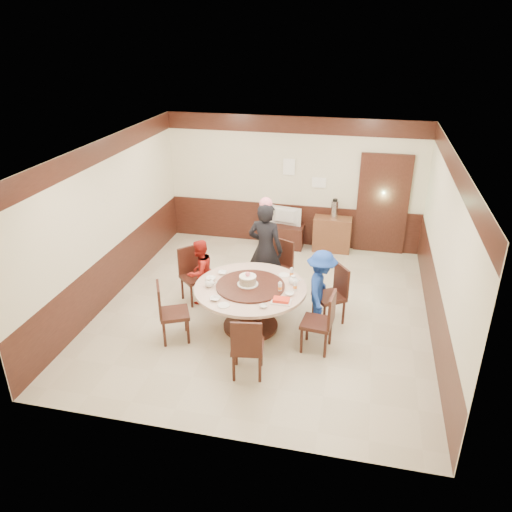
% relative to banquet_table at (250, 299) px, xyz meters
% --- Properties ---
extents(room, '(6.00, 6.04, 2.84)m').
position_rel_banquet_table_xyz_m(room, '(0.11, 0.60, 0.55)').
color(room, beige).
rests_on(room, ground).
extents(banquet_table, '(1.77, 1.77, 0.78)m').
position_rel_banquet_table_xyz_m(banquet_table, '(0.00, 0.00, 0.00)').
color(banquet_table, '#351710').
rests_on(banquet_table, ground).
extents(chair_0, '(0.62, 0.61, 0.97)m').
position_rel_banquet_table_xyz_m(chair_0, '(1.23, 0.49, -0.23)').
color(chair_0, '#351710').
rests_on(chair_0, ground).
extents(chair_1, '(0.58, 0.59, 0.97)m').
position_rel_banquet_table_xyz_m(chair_1, '(0.20, 1.29, -0.23)').
color(chair_1, '#351710').
rests_on(chair_1, ground).
extents(chair_2, '(0.62, 0.62, 0.97)m').
position_rel_banquet_table_xyz_m(chair_2, '(-1.17, 0.66, -0.23)').
color(chair_2, '#351710').
rests_on(chair_2, ground).
extents(chair_3, '(0.59, 0.59, 0.97)m').
position_rel_banquet_table_xyz_m(chair_3, '(-1.09, -0.58, -0.23)').
color(chair_3, '#351710').
rests_on(chair_3, ground).
extents(chair_4, '(0.50, 0.51, 0.97)m').
position_rel_banquet_table_xyz_m(chair_4, '(0.24, -1.18, -0.23)').
color(chair_4, '#351710').
rests_on(chair_4, ground).
extents(chair_5, '(0.49, 0.49, 0.97)m').
position_rel_banquet_table_xyz_m(chair_5, '(1.12, -0.35, -0.23)').
color(chair_5, '#351710').
rests_on(chair_5, ground).
extents(person_standing, '(0.70, 0.52, 1.76)m').
position_rel_banquet_table_xyz_m(person_standing, '(0.00, 1.15, 0.34)').
color(person_standing, black).
rests_on(person_standing, ground).
extents(person_red, '(0.63, 0.70, 1.17)m').
position_rel_banquet_table_xyz_m(person_red, '(-1.05, 0.63, 0.05)').
color(person_red, '#A31C15').
rests_on(person_red, ground).
extents(person_blue, '(0.51, 0.86, 1.31)m').
position_rel_banquet_table_xyz_m(person_blue, '(1.07, 0.34, 0.12)').
color(person_blue, '#183B9D').
rests_on(person_blue, ground).
extents(birthday_cake, '(0.33, 0.33, 0.22)m').
position_rel_banquet_table_xyz_m(birthday_cake, '(-0.05, 0.01, 0.32)').
color(birthday_cake, white).
rests_on(birthday_cake, banquet_table).
extents(teapot_left, '(0.17, 0.15, 0.13)m').
position_rel_banquet_table_xyz_m(teapot_left, '(-0.63, -0.14, 0.28)').
color(teapot_left, white).
rests_on(teapot_left, banquet_table).
extents(teapot_right, '(0.17, 0.15, 0.13)m').
position_rel_banquet_table_xyz_m(teapot_right, '(0.64, 0.24, 0.28)').
color(teapot_right, white).
rests_on(teapot_right, banquet_table).
extents(bowl_0, '(0.15, 0.15, 0.04)m').
position_rel_banquet_table_xyz_m(bowl_0, '(-0.55, 0.34, 0.23)').
color(bowl_0, white).
rests_on(bowl_0, banquet_table).
extents(bowl_1, '(0.12, 0.12, 0.04)m').
position_rel_banquet_table_xyz_m(bowl_1, '(0.33, -0.57, 0.24)').
color(bowl_1, white).
rests_on(bowl_1, banquet_table).
extents(bowl_2, '(0.15, 0.15, 0.04)m').
position_rel_banquet_table_xyz_m(bowl_2, '(-0.42, -0.52, 0.24)').
color(bowl_2, white).
rests_on(bowl_2, banquet_table).
extents(bowl_3, '(0.14, 0.14, 0.05)m').
position_rel_banquet_table_xyz_m(bowl_3, '(0.64, -0.13, 0.24)').
color(bowl_3, white).
rests_on(bowl_3, banquet_table).
extents(bowl_4, '(0.16, 0.16, 0.04)m').
position_rel_banquet_table_xyz_m(bowl_4, '(-0.68, 0.09, 0.24)').
color(bowl_4, white).
rests_on(bowl_4, banquet_table).
extents(saucer_near, '(0.18, 0.18, 0.01)m').
position_rel_banquet_table_xyz_m(saucer_near, '(-0.25, -0.65, 0.22)').
color(saucer_near, white).
rests_on(saucer_near, banquet_table).
extents(saucer_far, '(0.18, 0.18, 0.01)m').
position_rel_banquet_table_xyz_m(saucer_far, '(0.45, 0.50, 0.22)').
color(saucer_far, white).
rests_on(saucer_far, banquet_table).
extents(shrimp_platter, '(0.30, 0.20, 0.06)m').
position_rel_banquet_table_xyz_m(shrimp_platter, '(0.56, -0.37, 0.24)').
color(shrimp_platter, white).
rests_on(shrimp_platter, banquet_table).
extents(bottle_0, '(0.06, 0.06, 0.16)m').
position_rel_banquet_table_xyz_m(bottle_0, '(0.48, -0.06, 0.30)').
color(bottle_0, silver).
rests_on(bottle_0, banquet_table).
extents(bottle_1, '(0.06, 0.06, 0.16)m').
position_rel_banquet_table_xyz_m(bottle_1, '(0.70, 0.02, 0.30)').
color(bottle_1, silver).
rests_on(bottle_1, banquet_table).
extents(bottle_2, '(0.06, 0.06, 0.16)m').
position_rel_banquet_table_xyz_m(bottle_2, '(0.58, 0.45, 0.30)').
color(bottle_2, silver).
rests_on(bottle_2, banquet_table).
extents(tv_stand, '(0.85, 0.45, 0.50)m').
position_rel_banquet_table_xyz_m(tv_stand, '(-0.03, 3.34, -0.28)').
color(tv_stand, '#351710').
rests_on(tv_stand, ground).
extents(television, '(0.71, 0.23, 0.41)m').
position_rel_banquet_table_xyz_m(television, '(-0.03, 3.34, 0.17)').
color(television, gray).
rests_on(television, tv_stand).
extents(side_cabinet, '(0.80, 0.40, 0.75)m').
position_rel_banquet_table_xyz_m(side_cabinet, '(1.01, 3.37, -0.16)').
color(side_cabinet, brown).
rests_on(side_cabinet, ground).
extents(thermos, '(0.15, 0.15, 0.38)m').
position_rel_banquet_table_xyz_m(thermos, '(1.03, 3.37, 0.41)').
color(thermos, silver).
rests_on(thermos, side_cabinet).
extents(notice_left, '(0.25, 0.00, 0.35)m').
position_rel_banquet_table_xyz_m(notice_left, '(0.01, 3.54, 1.22)').
color(notice_left, white).
rests_on(notice_left, room).
extents(notice_right, '(0.30, 0.00, 0.22)m').
position_rel_banquet_table_xyz_m(notice_right, '(0.66, 3.54, 0.92)').
color(notice_right, white).
rests_on(notice_right, room).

